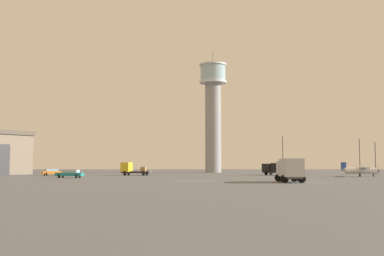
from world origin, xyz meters
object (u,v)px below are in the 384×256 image
(car_teal, at_px, (70,174))
(light_post_east, at_px, (375,154))
(truck_flatbed_yellow, at_px, (132,169))
(light_post_north, at_px, (283,151))
(truck_box_black, at_px, (279,168))
(car_orange, at_px, (52,172))
(airplane_white, at_px, (360,170))
(light_post_west, at_px, (360,152))
(control_tower, at_px, (213,108))
(truck_box_silver, at_px, (290,169))

(car_teal, xyz_separation_m, light_post_east, (63.58, 27.62, 3.99))
(truck_flatbed_yellow, height_order, light_post_east, light_post_east)
(light_post_north, bearing_deg, car_teal, -142.50)
(truck_box_black, distance_m, car_orange, 48.06)
(car_orange, bearing_deg, light_post_east, -24.31)
(truck_box_black, bearing_deg, car_orange, 45.08)
(airplane_white, xyz_separation_m, light_post_west, (9.14, 24.08, 4.01))
(control_tower, relative_size, light_post_west, 4.15)
(airplane_white, relative_size, truck_box_black, 1.37)
(light_post_west, bearing_deg, truck_flatbed_yellow, -166.84)
(car_teal, bearing_deg, control_tower, -105.89)
(car_orange, height_order, light_post_east, light_post_east)
(truck_box_black, bearing_deg, car_teal, 71.34)
(control_tower, relative_size, truck_flatbed_yellow, 5.45)
(car_teal, bearing_deg, airplane_white, -162.43)
(light_post_north, bearing_deg, truck_box_black, -106.61)
(truck_flatbed_yellow, distance_m, light_post_north, 37.82)
(light_post_north, bearing_deg, control_tower, 117.94)
(truck_box_silver, bearing_deg, car_teal, 58.49)
(truck_box_black, xyz_separation_m, truck_box_silver, (-7.58, -43.28, 0.14))
(control_tower, xyz_separation_m, truck_flatbed_yellow, (-20.08, -41.83, -18.16))
(truck_box_black, relative_size, light_post_north, 0.70)
(truck_flatbed_yellow, bearing_deg, control_tower, -99.88)
(truck_box_silver, height_order, car_orange, truck_box_silver)
(airplane_white, xyz_separation_m, light_post_east, (11.12, 19.74, 3.47))
(truck_box_black, xyz_separation_m, car_orange, (-48.03, -1.65, -0.78))
(light_post_west, bearing_deg, control_tower, 138.39)
(truck_flatbed_yellow, bearing_deg, car_teal, 82.45)
(truck_flatbed_yellow, xyz_separation_m, truck_box_silver, (23.84, -41.43, 0.34))
(truck_box_silver, bearing_deg, truck_flatbed_yellow, 32.59)
(light_post_east, xyz_separation_m, light_post_north, (-20.20, 5.67, 0.84))
(car_teal, height_order, light_post_east, light_post_east)
(truck_flatbed_yellow, bearing_deg, car_orange, 15.05)
(airplane_white, relative_size, light_post_west, 1.02)
(car_orange, xyz_separation_m, light_post_west, (69.79, 12.23, 4.53))
(truck_flatbed_yellow, bearing_deg, airplane_white, -179.04)
(control_tower, bearing_deg, light_post_west, -41.61)
(control_tower, distance_m, light_post_west, 46.49)
(light_post_north, bearing_deg, light_post_west, -4.17)
(light_post_east, relative_size, light_post_north, 0.83)
(truck_box_silver, height_order, light_post_east, light_post_east)
(truck_flatbed_yellow, height_order, car_teal, truck_flatbed_yellow)
(truck_box_silver, distance_m, light_post_west, 61.44)
(truck_box_silver, distance_m, light_post_east, 58.68)
(airplane_white, distance_m, car_teal, 53.05)
(control_tower, relative_size, truck_box_black, 5.53)
(airplane_white, distance_m, light_post_north, 27.32)
(control_tower, xyz_separation_m, truck_box_black, (11.34, -39.98, -17.95))
(airplane_white, bearing_deg, light_post_north, 126.84)
(car_teal, bearing_deg, light_post_east, -147.50)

